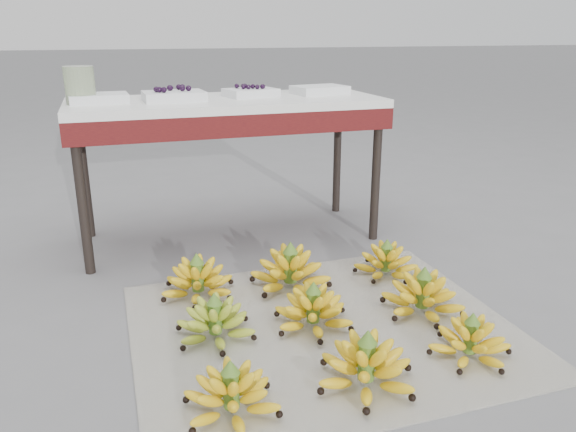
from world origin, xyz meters
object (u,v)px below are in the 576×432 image
object	(u,v)px
newspaper_mat	(323,328)
bunch_back_center	(290,272)
vendor_table	(227,115)
tray_right	(251,92)
bunch_mid_right	(423,297)
bunch_back_right	(386,262)
bunch_front_right	(470,342)
bunch_front_left	(231,395)
glass_jar	(80,85)
bunch_back_left	(198,281)
tray_left	(174,96)
bunch_front_center	(366,367)
tray_far_right	(320,90)
bunch_mid_center	(313,311)
bunch_mid_left	(215,323)
tray_far_left	(99,98)

from	to	relation	value
newspaper_mat	bunch_back_center	bearing A→B (deg)	90.93
vendor_table	tray_right	xyz separation A→B (m)	(0.12, 0.03, 0.10)
bunch_mid_right	bunch_back_right	distance (m)	0.33
bunch_back_center	bunch_back_right	bearing A→B (deg)	-20.69
bunch_front_right	bunch_back_right	size ratio (longest dim) A/B	0.95
bunch_front_left	glass_jar	bearing A→B (deg)	83.90
bunch_back_left	bunch_front_right	bearing A→B (deg)	-41.06
tray_left	bunch_back_right	bearing A→B (deg)	-39.70
vendor_table	bunch_front_center	bearing A→B (deg)	-85.78
bunch_mid_right	bunch_back_left	xyz separation A→B (m)	(-0.73, 0.38, -0.00)
bunch_back_center	bunch_front_center	bearing A→B (deg)	-109.01
bunch_front_right	vendor_table	bearing A→B (deg)	90.35
bunch_front_center	bunch_mid_right	bearing A→B (deg)	59.72
bunch_mid_right	bunch_back_left	size ratio (longest dim) A/B	1.10
tray_far_right	bunch_back_right	bearing A→B (deg)	-86.66
bunch_front_center	bunch_mid_center	xyz separation A→B (m)	(-0.02, 0.36, -0.00)
bunch_front_center	newspaper_mat	bearing A→B (deg)	107.62
bunch_front_left	bunch_front_center	size ratio (longest dim) A/B	0.92
bunch_mid_left	bunch_back_right	xyz separation A→B (m)	(0.76, 0.28, -0.00)
bunch_front_right	bunch_mid_right	distance (m)	0.30
bunch_mid_center	tray_left	bearing A→B (deg)	102.51
bunch_mid_left	vendor_table	world-z (taller)	vendor_table
bunch_front_left	bunch_mid_right	bearing A→B (deg)	3.36
vendor_table	tray_far_left	bearing A→B (deg)	179.11
bunch_mid_center	vendor_table	bearing A→B (deg)	88.30
bunch_front_left	tray_right	size ratio (longest dim) A/B	1.31
bunch_front_right	vendor_table	xyz separation A→B (m)	(-0.46, 1.27, 0.53)
tray_left	tray_right	bearing A→B (deg)	9.73
bunch_front_right	bunch_mid_right	size ratio (longest dim) A/B	0.98
vendor_table	tray_far_left	xyz separation A→B (m)	(-0.54, 0.01, 0.10)
bunch_mid_right	bunch_back_center	world-z (taller)	bunch_back_center
newspaper_mat	bunch_back_center	world-z (taller)	bunch_back_center
bunch_mid_center	tray_far_right	world-z (taller)	tray_far_right
bunch_back_right	vendor_table	world-z (taller)	vendor_table
tray_left	bunch_front_left	bearing A→B (deg)	-92.37
bunch_mid_center	bunch_back_center	size ratio (longest dim) A/B	0.76
bunch_front_right	bunch_back_right	world-z (taller)	bunch_back_right
bunch_back_center	tray_left	xyz separation A→B (m)	(-0.33, 0.60, 0.62)
tray_right	glass_jar	distance (m)	0.74
bunch_front_right	bunch_mid_center	bearing A→B (deg)	120.69
bunch_front_right	bunch_back_right	bearing A→B (deg)	66.56
bunch_front_right	bunch_back_center	distance (m)	0.74
bunch_back_right	glass_jar	xyz separation A→B (m)	(-1.12, 0.63, 0.68)
bunch_back_center	tray_right	distance (m)	0.91
newspaper_mat	vendor_table	size ratio (longest dim) A/B	0.90
newspaper_mat	tray_left	bearing A→B (deg)	109.82
bunch_front_right	tray_left	size ratio (longest dim) A/B	1.20
newspaper_mat	bunch_mid_left	distance (m)	0.36
bunch_front_right	tray_right	bearing A→B (deg)	84.99
bunch_front_center	bunch_back_left	world-z (taller)	bunch_front_center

